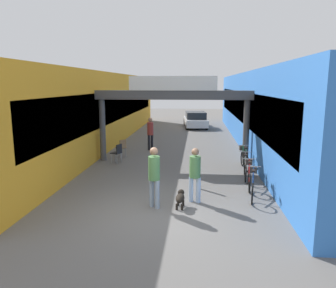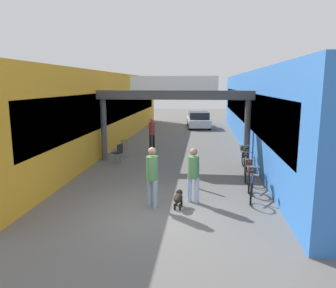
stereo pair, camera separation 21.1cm
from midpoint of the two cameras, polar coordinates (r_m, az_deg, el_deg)
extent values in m
plane|color=#605E5B|center=(9.41, -2.83, -12.10)|extent=(80.00, 80.00, 0.00)
cube|color=gold|center=(20.66, -12.77, 6.03)|extent=(3.00, 26.00, 4.24)
cube|color=black|center=(20.24, -8.77, 6.68)|extent=(0.04, 23.40, 1.69)
cube|color=blue|center=(20.04, 16.37, 5.74)|extent=(3.00, 26.00, 4.24)
cube|color=black|center=(19.79, 12.17, 6.48)|extent=(0.04, 23.40, 1.69)
cylinder|color=#4C4C4F|center=(15.85, -11.70, 2.39)|extent=(0.28, 0.28, 2.90)
cylinder|color=#4C4C4F|center=(15.32, 13.07, 2.07)|extent=(0.28, 0.28, 2.90)
cube|color=#4C4C4F|center=(15.08, 0.48, 8.53)|extent=(7.40, 0.44, 0.41)
cube|color=white|center=(14.87, 0.42, 10.53)|extent=(3.96, 0.10, 0.64)
cylinder|color=#A5BFE0|center=(10.24, 3.44, -7.84)|extent=(0.18, 0.18, 0.79)
cylinder|color=#A5BFE0|center=(10.16, 4.71, -8.01)|extent=(0.18, 0.18, 0.79)
cylinder|color=#4C7F47|center=(10.00, 4.13, -3.99)|extent=(0.44, 0.44, 0.65)
sphere|color=#8C664C|center=(9.89, 4.16, -1.36)|extent=(0.29, 0.29, 0.22)
cylinder|color=#8C9EB2|center=(9.83, -3.52, -8.46)|extent=(0.20, 0.20, 0.85)
cylinder|color=#8C9EB2|center=(9.67, -2.53, -8.78)|extent=(0.20, 0.20, 0.85)
cylinder|color=#4C7F47|center=(9.53, -3.08, -4.23)|extent=(0.48, 0.48, 0.70)
sphere|color=#8C664C|center=(9.42, -3.10, -1.29)|extent=(0.34, 0.34, 0.24)
cylinder|color=black|center=(18.10, -3.67, 0.26)|extent=(0.20, 0.20, 0.84)
cylinder|color=black|center=(18.27, -3.14, 0.36)|extent=(0.20, 0.20, 0.84)
cylinder|color=#99332D|center=(18.07, -3.43, 2.70)|extent=(0.48, 0.48, 0.69)
sphere|color=tan|center=(18.01, -3.45, 4.26)|extent=(0.33, 0.33, 0.24)
ellipsoid|color=black|center=(9.74, 1.49, -9.39)|extent=(0.29, 0.59, 0.23)
sphere|color=black|center=(9.96, 1.68, -8.45)|extent=(0.21, 0.21, 0.20)
sphere|color=white|center=(9.91, 1.62, -9.12)|extent=(0.15, 0.15, 0.14)
cylinder|color=black|center=(9.98, 1.17, -10.17)|extent=(0.07, 0.07, 0.19)
cylinder|color=black|center=(9.97, 2.05, -10.21)|extent=(0.07, 0.07, 0.19)
cylinder|color=black|center=(9.66, 0.90, -10.89)|extent=(0.07, 0.07, 0.19)
cylinder|color=black|center=(9.64, 1.82, -10.93)|extent=(0.07, 0.07, 0.19)
torus|color=black|center=(11.25, 14.03, -6.79)|extent=(0.16, 0.67, 0.67)
torus|color=black|center=(10.28, 13.90, -8.43)|extent=(0.16, 0.67, 0.67)
cube|color=#234C9E|center=(10.71, 14.01, -6.66)|extent=(0.20, 0.93, 0.34)
cylinder|color=#234C9E|center=(10.53, 14.04, -5.70)|extent=(0.04, 0.04, 0.42)
cube|color=black|center=(10.48, 14.10, -4.54)|extent=(0.14, 0.23, 0.05)
cylinder|color=#234C9E|center=(11.09, 14.11, -5.00)|extent=(0.04, 0.04, 0.46)
cylinder|color=gray|center=(11.03, 14.16, -3.80)|extent=(0.46, 0.11, 0.03)
cube|color=#332D28|center=(11.26, 14.15, -4.34)|extent=(0.27, 0.24, 0.20)
torus|color=black|center=(12.32, 13.39, -5.26)|extent=(0.13, 0.67, 0.67)
torus|color=black|center=(11.34, 13.49, -6.63)|extent=(0.13, 0.67, 0.67)
cube|color=red|center=(11.78, 13.48, -5.08)|extent=(0.15, 0.94, 0.34)
cylinder|color=red|center=(11.61, 13.54, -4.19)|extent=(0.04, 0.04, 0.42)
cube|color=black|center=(11.55, 13.58, -3.13)|extent=(0.13, 0.23, 0.05)
cylinder|color=red|center=(12.16, 13.48, -3.61)|extent=(0.04, 0.04, 0.46)
cylinder|color=gray|center=(12.11, 13.52, -2.51)|extent=(0.46, 0.08, 0.03)
cube|color=#332D28|center=(12.34, 13.47, -3.03)|extent=(0.26, 0.23, 0.20)
torus|color=black|center=(13.49, 12.78, -3.87)|extent=(0.12, 0.67, 0.67)
torus|color=black|center=(12.50, 12.89, -5.00)|extent=(0.12, 0.67, 0.67)
cube|color=beige|center=(12.95, 12.87, -3.64)|extent=(0.14, 0.94, 0.34)
cylinder|color=beige|center=(12.79, 12.92, -2.82)|extent=(0.04, 0.04, 0.42)
cube|color=black|center=(12.74, 12.96, -1.85)|extent=(0.12, 0.23, 0.05)
cylinder|color=beige|center=(13.35, 12.85, -2.35)|extent=(0.04, 0.04, 0.46)
cylinder|color=gray|center=(13.30, 12.89, -1.34)|extent=(0.46, 0.08, 0.03)
cube|color=#332D28|center=(13.52, 12.85, -1.84)|extent=(0.26, 0.22, 0.20)
torus|color=black|center=(14.89, 12.44, -2.52)|extent=(0.09, 0.67, 0.67)
torus|color=black|center=(13.91, 13.21, -3.45)|extent=(0.09, 0.67, 0.67)
cube|color=#338C4C|center=(14.36, 12.84, -2.27)|extent=(0.09, 0.94, 0.34)
cylinder|color=#338C4C|center=(14.20, 12.97, -1.51)|extent=(0.03, 0.03, 0.42)
cube|color=black|center=(14.16, 13.01, -0.64)|extent=(0.11, 0.23, 0.05)
cylinder|color=#338C4C|center=(14.75, 12.54, -1.13)|extent=(0.03, 0.03, 0.46)
cylinder|color=gray|center=(14.71, 12.58, -0.21)|extent=(0.46, 0.06, 0.03)
cube|color=#332D28|center=(14.93, 12.41, -0.68)|extent=(0.25, 0.21, 0.20)
cylinder|color=gray|center=(11.47, 4.80, -5.70)|extent=(0.10, 0.10, 0.85)
sphere|color=gray|center=(11.35, 4.83, -3.48)|extent=(0.10, 0.10, 0.10)
cylinder|color=gray|center=(15.32, -10.29, -2.50)|extent=(0.04, 0.04, 0.45)
cylinder|color=gray|center=(15.58, -9.53, -2.26)|extent=(0.04, 0.04, 0.45)
cylinder|color=gray|center=(15.12, -9.27, -2.64)|extent=(0.04, 0.04, 0.45)
cylinder|color=gray|center=(15.38, -8.52, -2.39)|extent=(0.04, 0.04, 0.45)
cube|color=black|center=(15.30, -9.43, -1.55)|extent=(0.52, 0.52, 0.04)
cube|color=black|center=(15.15, -8.91, -0.80)|extent=(0.19, 0.39, 0.40)
cylinder|color=gray|center=(16.60, -9.38, -1.47)|extent=(0.04, 0.04, 0.45)
cylinder|color=gray|center=(16.81, -8.46, -1.30)|extent=(0.04, 0.04, 0.45)
cylinder|color=gray|center=(16.34, -8.65, -1.64)|extent=(0.04, 0.04, 0.45)
cylinder|color=gray|center=(16.55, -7.73, -1.47)|extent=(0.04, 0.04, 0.45)
cube|color=olive|center=(16.53, -8.58, -0.64)|extent=(0.56, 0.56, 0.04)
cube|color=olive|center=(16.35, -8.21, 0.04)|extent=(0.28, 0.34, 0.40)
cube|color=silver|center=(27.67, 4.58, 3.89)|extent=(2.13, 4.15, 0.60)
cube|color=#1E2328|center=(27.46, 4.63, 5.04)|extent=(1.78, 2.34, 0.55)
cylinder|color=black|center=(29.07, 2.77, 3.86)|extent=(0.26, 0.62, 0.60)
cylinder|color=black|center=(29.20, 5.89, 3.85)|extent=(0.26, 0.62, 0.60)
cylinder|color=black|center=(26.20, 3.11, 3.14)|extent=(0.26, 0.62, 0.60)
cylinder|color=black|center=(26.34, 6.57, 3.13)|extent=(0.26, 0.62, 0.60)
camera|label=1|loc=(0.11, -90.47, -0.09)|focal=35.00mm
camera|label=2|loc=(0.11, 89.53, 0.09)|focal=35.00mm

